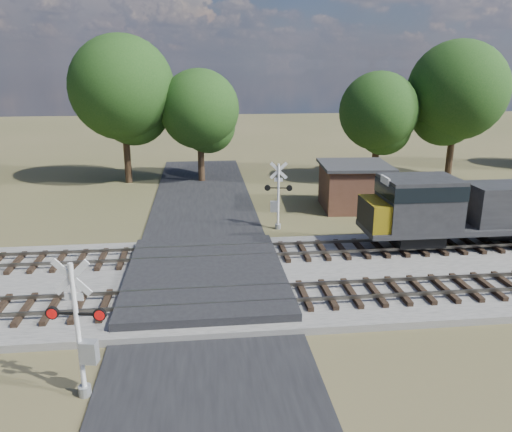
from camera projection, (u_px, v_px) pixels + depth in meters
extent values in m
plane|color=#474927|center=(206.00, 288.00, 22.04)|extent=(160.00, 160.00, 0.00)
cube|color=gray|center=(418.00, 270.00, 23.54)|extent=(140.00, 10.00, 0.30)
cube|color=black|center=(206.00, 287.00, 22.03)|extent=(7.00, 60.00, 0.08)
cube|color=#262628|center=(206.00, 277.00, 22.43)|extent=(7.00, 9.00, 0.62)
cube|color=black|center=(256.00, 298.00, 20.24)|extent=(44.00, 2.60, 0.18)
cube|color=#57534B|center=(452.00, 292.00, 20.36)|extent=(140.00, 0.08, 0.15)
cube|color=#57534B|center=(436.00, 278.00, 21.73)|extent=(140.00, 0.08, 0.15)
cube|color=black|center=(245.00, 253.00, 25.00)|extent=(44.00, 2.60, 0.18)
cube|color=#57534B|center=(404.00, 249.00, 25.12)|extent=(140.00, 0.08, 0.15)
cube|color=#57534B|center=(393.00, 239.00, 26.48)|extent=(140.00, 0.08, 0.15)
cylinder|color=silver|center=(78.00, 332.00, 14.26)|extent=(0.15, 0.15, 4.25)
cylinder|color=gray|center=(85.00, 391.00, 14.84)|extent=(0.38, 0.38, 0.32)
cube|color=silver|center=(72.00, 277.00, 13.77)|extent=(1.10, 0.24, 1.11)
cube|color=silver|center=(72.00, 277.00, 13.77)|extent=(1.10, 0.24, 1.11)
cube|color=silver|center=(74.00, 297.00, 13.94)|extent=(0.53, 0.13, 0.23)
cube|color=black|center=(76.00, 314.00, 14.09)|extent=(1.68, 0.37, 0.06)
cylinder|color=red|center=(52.00, 313.00, 14.14)|extent=(0.40, 0.17, 0.38)
cylinder|color=red|center=(100.00, 314.00, 14.05)|extent=(0.40, 0.17, 0.38)
cube|color=gray|center=(89.00, 352.00, 14.43)|extent=(0.53, 0.40, 0.69)
cylinder|color=silver|center=(278.00, 197.00, 29.40)|extent=(0.14, 0.14, 3.96)
cylinder|color=gray|center=(278.00, 226.00, 29.93)|extent=(0.36, 0.36, 0.30)
cube|color=silver|center=(279.00, 171.00, 28.94)|extent=(1.03, 0.20, 1.03)
cube|color=silver|center=(279.00, 171.00, 28.94)|extent=(1.03, 0.20, 1.03)
cube|color=silver|center=(279.00, 180.00, 29.10)|extent=(0.49, 0.10, 0.22)
cube|color=black|center=(278.00, 188.00, 29.24)|extent=(1.57, 0.30, 0.06)
cylinder|color=red|center=(289.00, 188.00, 29.22)|extent=(0.37, 0.15, 0.36)
cylinder|color=red|center=(267.00, 188.00, 29.27)|extent=(0.37, 0.15, 0.36)
cube|color=gray|center=(274.00, 206.00, 29.58)|extent=(0.48, 0.36, 0.64)
cube|color=#482C1F|center=(354.00, 188.00, 33.88)|extent=(4.41, 4.41, 2.89)
cube|color=#2E2E31|center=(355.00, 165.00, 33.43)|extent=(4.85, 4.85, 0.21)
cylinder|color=black|center=(127.00, 147.00, 40.88)|extent=(0.56, 0.56, 5.92)
sphere|color=#183A12|center=(122.00, 88.00, 39.50)|extent=(8.29, 8.29, 8.29)
cylinder|color=black|center=(201.00, 154.00, 41.47)|extent=(0.56, 0.56, 4.61)
sphere|color=#183A12|center=(199.00, 109.00, 40.40)|extent=(6.45, 6.45, 6.45)
cylinder|color=black|center=(375.00, 156.00, 41.16)|extent=(0.56, 0.56, 4.51)
sphere|color=#183A12|center=(379.00, 111.00, 40.11)|extent=(6.31, 6.31, 6.31)
cylinder|color=black|center=(451.00, 147.00, 41.67)|extent=(0.56, 0.56, 5.73)
sphere|color=#183A12|center=(457.00, 90.00, 40.34)|extent=(8.02, 8.02, 8.02)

